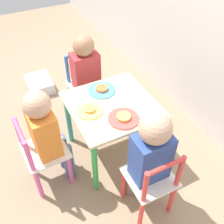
{
  "coord_description": "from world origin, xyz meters",
  "views": [
    {
      "loc": [
        1.13,
        -0.57,
        1.57
      ],
      "look_at": [
        0.0,
        0.0,
        0.4
      ],
      "focal_mm": 42.0,
      "sensor_mm": 36.0,
      "label": 1
    }
  ],
  "objects": [
    {
      "name": "child_front",
      "position": [
        0.02,
        -0.44,
        0.44
      ],
      "size": [
        0.21,
        0.21,
        0.74
      ],
      "rotation": [
        0.0,
        0.0,
        -3.09
      ],
      "color": "#4C608E",
      "rests_on": "ground_plane"
    },
    {
      "name": "plate_left",
      "position": [
        -0.15,
        0.0,
        0.48
      ],
      "size": [
        0.19,
        0.19,
        0.03
      ],
      "color": "#4C9EE0",
      "rests_on": "kids_table"
    },
    {
      "name": "kids_table",
      "position": [
        0.0,
        0.0,
        0.39
      ],
      "size": [
        0.54,
        0.54,
        0.47
      ],
      "color": "beige",
      "rests_on": "ground_plane"
    },
    {
      "name": "child_left",
      "position": [
        -0.44,
        0.0,
        0.44
      ],
      "size": [
        0.21,
        0.2,
        0.74
      ],
      "rotation": [
        0.0,
        0.0,
        1.56
      ],
      "color": "#38383D",
      "rests_on": "ground_plane"
    },
    {
      "name": "plate_front",
      "position": [
        -0.0,
        -0.15,
        0.48
      ],
      "size": [
        0.16,
        0.16,
        0.03
      ],
      "color": "#EADB66",
      "rests_on": "kids_table"
    },
    {
      "name": "plate_right",
      "position": [
        0.15,
        0.0,
        0.48
      ],
      "size": [
        0.19,
        0.19,
        0.03
      ],
      "color": "#E54C47",
      "rests_on": "kids_table"
    },
    {
      "name": "chair_red",
      "position": [
        0.5,
        -0.0,
        0.27
      ],
      "size": [
        0.26,
        0.26,
        0.54
      ],
      "rotation": [
        0.0,
        0.0,
        -1.58
      ],
      "color": "silver",
      "rests_on": "ground_plane"
    },
    {
      "name": "chair_blue",
      "position": [
        -0.5,
        0.01,
        0.27
      ],
      "size": [
        0.26,
        0.26,
        0.54
      ],
      "rotation": [
        0.0,
        0.0,
        1.56
      ],
      "color": "silver",
      "rests_on": "ground_plane"
    },
    {
      "name": "storage_bin",
      "position": [
        -1.0,
        -0.28,
        0.05
      ],
      "size": [
        0.29,
        0.22,
        0.11
      ],
      "color": "silver",
      "rests_on": "ground_plane"
    },
    {
      "name": "chair_pink",
      "position": [
        0.02,
        -0.5,
        0.27
      ],
      "size": [
        0.27,
        0.27,
        0.54
      ],
      "rotation": [
        0.0,
        0.0,
        -3.09
      ],
      "color": "silver",
      "rests_on": "ground_plane"
    },
    {
      "name": "ground_plane",
      "position": [
        0.0,
        0.0,
        0.0
      ],
      "size": [
        6.0,
        6.0,
        0.0
      ],
      "primitive_type": "plane",
      "color": "#8C755B"
    },
    {
      "name": "child_right",
      "position": [
        0.44,
        -0.0,
        0.46
      ],
      "size": [
        0.22,
        0.2,
        0.75
      ],
      "rotation": [
        0.0,
        0.0,
        -1.58
      ],
      "color": "#7A6B5B",
      "rests_on": "ground_plane"
    }
  ]
}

